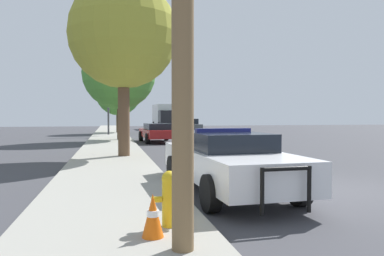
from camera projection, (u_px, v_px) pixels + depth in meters
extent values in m
plane|color=#3D3D42|center=(327.00, 189.00, 9.05)|extent=(110.00, 110.00, 0.00)
cube|color=#99968C|center=(111.00, 197.00, 7.96)|extent=(3.00, 110.00, 0.13)
cube|color=white|center=(227.00, 163.00, 8.70)|extent=(2.12, 5.34, 0.64)
cube|color=black|center=(223.00, 140.00, 8.94)|extent=(1.74, 2.80, 0.40)
cylinder|color=black|center=(299.00, 188.00, 7.38)|extent=(0.27, 0.72, 0.71)
cylinder|color=black|center=(211.00, 193.00, 6.90)|extent=(0.27, 0.72, 0.71)
cylinder|color=black|center=(237.00, 166.00, 10.52)|extent=(0.27, 0.72, 0.71)
cylinder|color=black|center=(173.00, 169.00, 10.04)|extent=(0.27, 0.72, 0.71)
cylinder|color=black|center=(309.00, 189.00, 6.16)|extent=(0.07, 0.07, 0.77)
cylinder|color=black|center=(262.00, 192.00, 5.94)|extent=(0.07, 0.07, 0.77)
cylinder|color=black|center=(286.00, 169.00, 6.04)|extent=(0.90, 0.11, 0.07)
cube|color=navy|center=(223.00, 130.00, 8.93)|extent=(1.36, 0.26, 0.09)
cube|color=navy|center=(264.00, 161.00, 8.94)|extent=(0.18, 3.78, 0.18)
cylinder|color=gold|center=(169.00, 203.00, 5.60)|extent=(0.22, 0.22, 0.69)
sphere|color=gold|center=(169.00, 179.00, 5.59)|extent=(0.24, 0.24, 0.24)
cylinder|color=gold|center=(157.00, 200.00, 5.56)|extent=(0.16, 0.09, 0.09)
cylinder|color=gold|center=(182.00, 198.00, 5.64)|extent=(0.16, 0.09, 0.09)
cylinder|color=#424247|center=(108.00, 103.00, 32.43)|extent=(0.16, 0.16, 5.43)
cylinder|color=#424247|center=(125.00, 74.00, 32.64)|extent=(2.85, 0.11, 0.11)
cube|color=black|center=(141.00, 79.00, 32.96)|extent=(0.30, 0.24, 0.90)
sphere|color=red|center=(141.00, 76.00, 32.83)|extent=(0.20, 0.20, 0.20)
sphere|color=orange|center=(141.00, 79.00, 32.84)|extent=(0.20, 0.20, 0.20)
sphere|color=green|center=(141.00, 83.00, 32.85)|extent=(0.20, 0.20, 0.20)
cube|color=maroon|center=(157.00, 133.00, 24.96)|extent=(2.12, 4.80, 0.52)
cube|color=black|center=(158.00, 126.00, 24.72)|extent=(1.73, 2.53, 0.39)
cylinder|color=black|center=(141.00, 136.00, 26.12)|extent=(0.28, 0.70, 0.68)
cylinder|color=black|center=(166.00, 136.00, 26.62)|extent=(0.28, 0.70, 0.68)
cylinder|color=black|center=(148.00, 139.00, 23.33)|extent=(0.28, 0.70, 0.68)
cylinder|color=black|center=(176.00, 138.00, 23.82)|extent=(0.28, 0.70, 0.68)
cube|color=#474C51|center=(189.00, 127.00, 34.89)|extent=(1.83, 4.72, 0.68)
cube|color=black|center=(188.00, 121.00, 35.10)|extent=(1.52, 2.47, 0.48)
cylinder|color=black|center=(201.00, 132.00, 33.64)|extent=(0.26, 0.65, 0.64)
cylinder|color=black|center=(183.00, 132.00, 33.33)|extent=(0.26, 0.65, 0.64)
cylinder|color=black|center=(195.00, 130.00, 36.48)|extent=(0.26, 0.65, 0.64)
cylinder|color=black|center=(178.00, 131.00, 36.17)|extent=(0.26, 0.65, 0.64)
cube|color=black|center=(169.00, 118.00, 44.54)|extent=(2.30, 2.09, 1.89)
cube|color=white|center=(163.00, 115.00, 48.04)|extent=(2.39, 5.28, 2.69)
cylinder|color=black|center=(177.00, 126.00, 45.03)|extent=(0.31, 0.97, 0.97)
cylinder|color=black|center=(159.00, 126.00, 44.50)|extent=(0.31, 0.97, 0.97)
cylinder|color=black|center=(170.00, 125.00, 49.30)|extent=(0.31, 0.97, 0.97)
cylinder|color=black|center=(154.00, 125.00, 48.77)|extent=(0.31, 0.97, 0.97)
cylinder|color=brown|center=(119.00, 119.00, 36.84)|extent=(0.45, 0.45, 2.66)
sphere|color=#4C8E38|center=(118.00, 93.00, 36.75)|extent=(4.40, 4.40, 4.40)
cylinder|color=#4C3823|center=(119.00, 116.00, 25.83)|extent=(0.34, 0.34, 3.21)
sphere|color=#4C8E38|center=(119.00, 73.00, 25.73)|extent=(5.04, 5.04, 5.04)
cylinder|color=brown|center=(124.00, 110.00, 15.37)|extent=(0.47, 0.47, 3.77)
sphere|color=#999933|center=(123.00, 34.00, 15.27)|extent=(4.44, 4.44, 4.44)
cone|color=orange|center=(153.00, 215.00, 5.10)|extent=(0.30, 0.30, 0.60)
cylinder|color=white|center=(153.00, 213.00, 5.10)|extent=(0.17, 0.17, 0.08)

